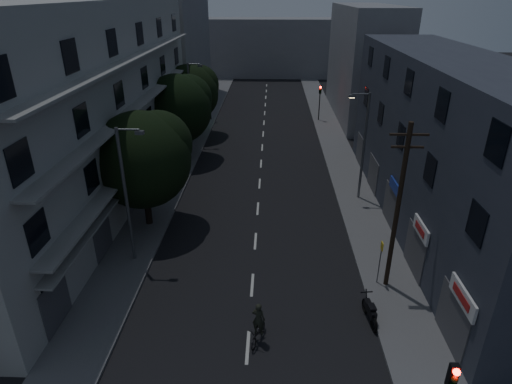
# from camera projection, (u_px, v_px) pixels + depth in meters

# --- Properties ---
(ground) EXTENTS (160.00, 160.00, 0.00)m
(ground) POSITION_uv_depth(u_px,v_px,m) (261.00, 162.00, 39.98)
(ground) COLOR black
(ground) RESTS_ON ground
(sidewalk_left) EXTENTS (3.00, 90.00, 0.15)m
(sidewalk_left) POSITION_uv_depth(u_px,v_px,m) (182.00, 160.00, 40.20)
(sidewalk_left) COLOR #565659
(sidewalk_left) RESTS_ON ground
(sidewalk_right) EXTENTS (3.00, 90.00, 0.15)m
(sidewalk_right) POSITION_uv_depth(u_px,v_px,m) (342.00, 162.00, 39.69)
(sidewalk_right) COLOR #565659
(sidewalk_right) RESTS_ON ground
(lane_markings) EXTENTS (0.15, 60.50, 0.01)m
(lane_markings) POSITION_uv_depth(u_px,v_px,m) (263.00, 140.00, 45.62)
(lane_markings) COLOR beige
(lane_markings) RESTS_ON ground
(building_left) EXTENTS (7.00, 36.00, 14.00)m
(building_left) POSITION_uv_depth(u_px,v_px,m) (95.00, 105.00, 31.07)
(building_left) COLOR #9F9F9A
(building_left) RESTS_ON ground
(building_right) EXTENTS (6.19, 28.00, 11.00)m
(building_right) POSITION_uv_depth(u_px,v_px,m) (445.00, 146.00, 27.28)
(building_right) COLOR #2D313D
(building_right) RESTS_ON ground
(building_far_left) EXTENTS (6.00, 20.00, 16.00)m
(building_far_left) POSITION_uv_depth(u_px,v_px,m) (177.00, 43.00, 57.74)
(building_far_left) COLOR slate
(building_far_left) RESTS_ON ground
(building_far_right) EXTENTS (6.00, 20.00, 13.00)m
(building_far_right) POSITION_uv_depth(u_px,v_px,m) (363.00, 63.00, 52.15)
(building_far_right) COLOR slate
(building_far_right) RESTS_ON ground
(building_far_end) EXTENTS (24.00, 8.00, 10.00)m
(building_far_end) POSITION_uv_depth(u_px,v_px,m) (268.00, 47.00, 78.49)
(building_far_end) COLOR slate
(building_far_end) RESTS_ON ground
(tree_near) EXTENTS (6.27, 6.27, 7.73)m
(tree_near) POSITION_uv_depth(u_px,v_px,m) (143.00, 156.00, 27.15)
(tree_near) COLOR black
(tree_near) RESTS_ON sidewalk_left
(tree_mid) EXTENTS (6.29, 6.29, 7.74)m
(tree_mid) POSITION_uv_depth(u_px,v_px,m) (178.00, 106.00, 38.77)
(tree_mid) COLOR black
(tree_mid) RESTS_ON sidewalk_left
(tree_far) EXTENTS (6.05, 6.05, 7.48)m
(tree_far) POSITION_uv_depth(u_px,v_px,m) (191.00, 91.00, 45.31)
(tree_far) COLOR black
(tree_far) RESTS_ON sidewalk_left
(traffic_signal_far_right) EXTENTS (0.28, 0.37, 4.10)m
(traffic_signal_far_right) POSITION_uv_depth(u_px,v_px,m) (320.00, 96.00, 51.10)
(traffic_signal_far_right) COLOR black
(traffic_signal_far_right) RESTS_ON sidewalk_right
(traffic_signal_far_left) EXTENTS (0.28, 0.37, 4.10)m
(traffic_signal_far_left) POSITION_uv_depth(u_px,v_px,m) (210.00, 95.00, 51.26)
(traffic_signal_far_left) COLOR black
(traffic_signal_far_left) RESTS_ON sidewalk_left
(street_lamp_left_near) EXTENTS (1.51, 0.25, 8.00)m
(street_lamp_left_near) POSITION_uv_depth(u_px,v_px,m) (127.00, 190.00, 23.43)
(street_lamp_left_near) COLOR slate
(street_lamp_left_near) RESTS_ON sidewalk_left
(street_lamp_right) EXTENTS (1.51, 0.25, 8.00)m
(street_lamp_right) POSITION_uv_depth(u_px,v_px,m) (363.00, 142.00, 30.92)
(street_lamp_right) COLOR #5C5F64
(street_lamp_right) RESTS_ON sidewalk_right
(street_lamp_left_far) EXTENTS (1.51, 0.25, 8.00)m
(street_lamp_left_far) POSITION_uv_depth(u_px,v_px,m) (191.00, 99.00, 42.88)
(street_lamp_left_far) COLOR #5A5D62
(street_lamp_left_far) RESTS_ON sidewalk_left
(utility_pole) EXTENTS (1.80, 0.24, 9.00)m
(utility_pole) POSITION_uv_depth(u_px,v_px,m) (398.00, 206.00, 21.10)
(utility_pole) COLOR black
(utility_pole) RESTS_ON sidewalk_right
(bus_stop_sign) EXTENTS (0.06, 0.35, 2.52)m
(bus_stop_sign) POSITION_uv_depth(u_px,v_px,m) (381.00, 255.00, 22.50)
(bus_stop_sign) COLOR #595B60
(bus_stop_sign) RESTS_ON sidewalk_right
(motorcycle) EXTENTS (0.60, 2.07, 1.33)m
(motorcycle) POSITION_uv_depth(u_px,v_px,m) (370.00, 312.00, 20.56)
(motorcycle) COLOR black
(motorcycle) RESTS_ON ground
(cyclist) EXTENTS (1.09, 1.77, 2.11)m
(cyclist) POSITION_uv_depth(u_px,v_px,m) (258.00, 329.00, 19.27)
(cyclist) COLOR black
(cyclist) RESTS_ON ground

